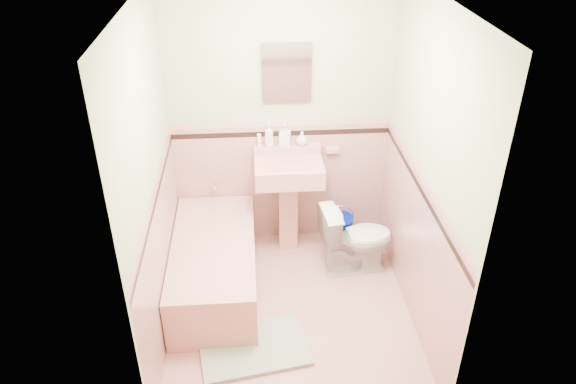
{
  "coord_description": "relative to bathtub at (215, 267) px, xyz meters",
  "views": [
    {
      "loc": [
        -0.28,
        -3.45,
        3.22
      ],
      "look_at": [
        0.0,
        0.25,
        1.0
      ],
      "focal_mm": 34.27,
      "sensor_mm": 36.0,
      "label": 1
    }
  ],
  "objects": [
    {
      "name": "soap_bottle_mid",
      "position": [
        0.66,
        0.71,
        0.9
      ],
      "size": [
        0.11,
        0.12,
        0.22
      ],
      "primitive_type": "imported",
      "rotation": [
        0.0,
        0.0,
        -0.18
      ],
      "color": "#B2B2B2",
      "rests_on": "sink"
    },
    {
      "name": "sink_faucet",
      "position": [
        0.68,
        0.67,
        0.72
      ],
      "size": [
        0.02,
        0.02,
        0.1
      ],
      "primitive_type": "cylinder",
      "color": "silver",
      "rests_on": "sink"
    },
    {
      "name": "tub_faucet",
      "position": [
        0.0,
        0.72,
        0.41
      ],
      "size": [
        0.04,
        0.12,
        0.04
      ],
      "primitive_type": "cylinder",
      "rotation": [
        1.57,
        0.0,
        0.0
      ],
      "color": "silver",
      "rests_on": "wall_back"
    },
    {
      "name": "cap_right",
      "position": [
        1.61,
        -0.33,
        1.0
      ],
      "size": [
        0.0,
        2.2,
        2.2
      ],
      "primitive_type": "plane",
      "rotation": [
        1.57,
        0.0,
        -1.57
      ],
      "color": "#CD8C8A",
      "rests_on": "ground"
    },
    {
      "name": "wainscot_front",
      "position": [
        0.63,
        -1.42,
        0.38
      ],
      "size": [
        2.0,
        0.0,
        2.0
      ],
      "primitive_type": "plane",
      "rotation": [
        -1.57,
        0.0,
        0.0
      ],
      "color": "#CF928B",
      "rests_on": "ground"
    },
    {
      "name": "accent_front",
      "position": [
        0.63,
        -1.41,
        0.9
      ],
      "size": [
        2.0,
        0.0,
        2.0
      ],
      "primitive_type": "plane",
      "rotation": [
        -1.57,
        0.0,
        0.0
      ],
      "color": "black",
      "rests_on": "ground"
    },
    {
      "name": "wall_back",
      "position": [
        0.63,
        0.77,
        1.02
      ],
      "size": [
        2.5,
        0.0,
        2.5
      ],
      "primitive_type": "plane",
      "rotation": [
        1.57,
        0.0,
        0.0
      ],
      "color": "beige",
      "rests_on": "ground"
    },
    {
      "name": "toilet",
      "position": [
        1.27,
        0.18,
        0.11
      ],
      "size": [
        0.69,
        0.45,
        0.66
      ],
      "primitive_type": "imported",
      "rotation": [
        0.0,
        0.0,
        1.7
      ],
      "color": "white",
      "rests_on": "floor"
    },
    {
      "name": "tube",
      "position": [
        0.43,
        0.71,
        0.86
      ],
      "size": [
        0.04,
        0.04,
        0.12
      ],
      "primitive_type": "cylinder",
      "rotation": [
        0.0,
        0.0,
        0.27
      ],
      "color": "white",
      "rests_on": "sink"
    },
    {
      "name": "soap_dish",
      "position": [
        1.1,
        0.73,
        0.72
      ],
      "size": [
        0.12,
        0.07,
        0.04
      ],
      "primitive_type": "cube",
      "color": "tan",
      "rests_on": "wall_back"
    },
    {
      "name": "medicine_cabinet",
      "position": [
        0.68,
        0.74,
        1.47
      ],
      "size": [
        0.37,
        0.04,
        0.46
      ],
      "primitive_type": "cube",
      "color": "white",
      "rests_on": "wall_back"
    },
    {
      "name": "cap_left",
      "position": [
        -0.35,
        -0.33,
        1.0
      ],
      "size": [
        0.0,
        2.2,
        2.2
      ],
      "primitive_type": "plane",
      "rotation": [
        1.57,
        0.0,
        1.57
      ],
      "color": "#CD8C8A",
      "rests_on": "ground"
    },
    {
      "name": "ceiling",
      "position": [
        0.63,
        -0.33,
        2.27
      ],
      "size": [
        2.2,
        2.2,
        0.0
      ],
      "primitive_type": "plane",
      "rotation": [
        3.14,
        0.0,
        0.0
      ],
      "color": "white",
      "rests_on": "ground"
    },
    {
      "name": "floor",
      "position": [
        0.63,
        -0.33,
        -0.23
      ],
      "size": [
        2.2,
        2.2,
        0.0
      ],
      "primitive_type": "plane",
      "color": "tan",
      "rests_on": "ground"
    },
    {
      "name": "bathtub",
      "position": [
        0.0,
        0.0,
        0.0
      ],
      "size": [
        0.7,
        1.5,
        0.45
      ],
      "primitive_type": "cube",
      "color": "tan",
      "rests_on": "floor"
    },
    {
      "name": "bath_mat",
      "position": [
        0.31,
        -0.75,
        -0.21
      ],
      "size": [
        0.9,
        0.67,
        0.03
      ],
      "primitive_type": "cube",
      "rotation": [
        0.0,
        0.0,
        0.17
      ],
      "color": "gray",
      "rests_on": "floor"
    },
    {
      "name": "accent_back",
      "position": [
        0.63,
        0.75,
        0.9
      ],
      "size": [
        2.0,
        0.0,
        2.0
      ],
      "primitive_type": "plane",
      "rotation": [
        1.57,
        0.0,
        0.0
      ],
      "color": "black",
      "rests_on": "ground"
    },
    {
      "name": "bucket",
      "position": [
        1.19,
        0.61,
        -0.09
      ],
      "size": [
        0.32,
        0.32,
        0.27
      ],
      "primitive_type": null,
      "rotation": [
        0.0,
        0.0,
        -0.2
      ],
      "color": "#0012A2",
      "rests_on": "floor"
    },
    {
      "name": "accent_left",
      "position": [
        -0.35,
        -0.33,
        0.89
      ],
      "size": [
        0.0,
        2.2,
        2.2
      ],
      "primitive_type": "plane",
      "rotation": [
        1.57,
        0.0,
        1.57
      ],
      "color": "black",
      "rests_on": "ground"
    },
    {
      "name": "accent_right",
      "position": [
        1.61,
        -0.33,
        0.89
      ],
      "size": [
        0.0,
        2.2,
        2.2
      ],
      "primitive_type": "plane",
      "rotation": [
        1.57,
        0.0,
        -1.57
      ],
      "color": "black",
      "rests_on": "ground"
    },
    {
      "name": "wainscot_left",
      "position": [
        -0.36,
        -0.33,
        0.38
      ],
      "size": [
        0.0,
        2.2,
        2.2
      ],
      "primitive_type": "plane",
      "rotation": [
        1.57,
        0.0,
        1.57
      ],
      "color": "#CF928B",
      "rests_on": "ground"
    },
    {
      "name": "sink",
      "position": [
        0.68,
        0.53,
        0.25
      ],
      "size": [
        0.61,
        0.5,
        0.96
      ],
      "primitive_type": null,
      "color": "tan",
      "rests_on": "floor"
    },
    {
      "name": "wall_right",
      "position": [
        1.63,
        -0.33,
        1.02
      ],
      "size": [
        0.0,
        2.5,
        2.5
      ],
      "primitive_type": "plane",
      "rotation": [
        1.57,
        0.0,
        -1.57
      ],
      "color": "beige",
      "rests_on": "ground"
    },
    {
      "name": "cap_back",
      "position": [
        0.63,
        0.75,
        0.99
      ],
      "size": [
        2.0,
        0.0,
        2.0
      ],
      "primitive_type": "plane",
      "rotation": [
        1.57,
        0.0,
        0.0
      ],
      "color": "#CD8C8A",
      "rests_on": "ground"
    },
    {
      "name": "shoe",
      "position": [
        0.25,
        -0.69,
        -0.16
      ],
      "size": [
        0.16,
        0.11,
        0.06
      ],
      "primitive_type": "cube",
      "rotation": [
        0.0,
        0.0,
        -0.33
      ],
      "color": "#BF1E59",
      "rests_on": "bath_mat"
    },
    {
      "name": "wall_left",
      "position": [
        -0.37,
        -0.33,
        1.02
      ],
      "size": [
        0.0,
        2.5,
        2.5
      ],
      "primitive_type": "plane",
      "rotation": [
        1.57,
        0.0,
        1.57
      ],
      "color": "beige",
      "rests_on": "ground"
    },
    {
      "name": "soap_bottle_right",
      "position": [
        0.82,
        0.71,
        0.86
      ],
      "size": [
        0.13,
        0.13,
        0.13
      ],
      "primitive_type": "imported",
      "rotation": [
        0.0,
        0.0,
        0.34
      ],
      "color": "#B2B2B2",
      "rests_on": "sink"
    },
    {
      "name": "wainscot_right",
      "position": [
        1.62,
        -0.33,
        0.38
      ],
      "size": [
        0.0,
        2.2,
        2.2
      ],
      "primitive_type": "plane",
      "rotation": [
        1.57,
        0.0,
        -1.57
      ],
      "color": "#CF928B",
      "rests_on": "ground"
    },
    {
      "name": "wall_front",
      "position": [
        0.63,
        -1.43,
        1.02
      ],
      "size": [
        2.5,
        0.0,
        2.5
      ],
      "primitive_type": "plane",
      "rotation": [
        -1.57,
        0.0,
        0.0
      ],
      "color": "beige",
      "rests_on": "ground"
    },
    {
      "name": "soap_bottle_left",
      "position": [
        0.52,
        0.71,
        0.9
      ],
      "size": [
        0.1,
        0.1,
        0.22
      ],
      "primitive_type": "imported",
      "rotation": [
        0.0,
        0.0,
        0.18
      ],
      "color": "#B2B2B2",
      "rests_on": "sink"
    },
    {
      "name": "wainscot_back",
      "position": [
        0.63,
        0.76,
        0.38
      ],
      "size": [
        2.0,
        0.0,
        2.0
      ],
      "primitive_type": "plane",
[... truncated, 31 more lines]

